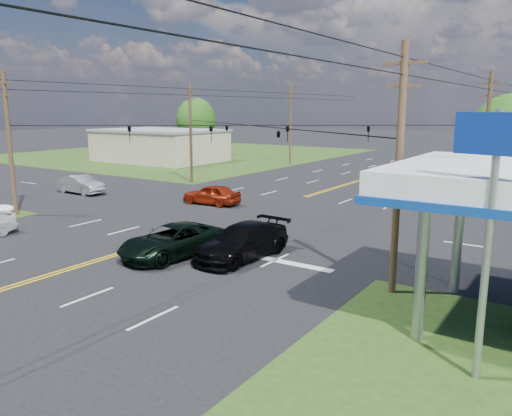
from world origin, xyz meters
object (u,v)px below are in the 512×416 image
Objects in this scene: pole_ne at (486,142)px; polesign_se at (494,176)px; retail_nw at (160,146)px; pole_left_far at (290,124)px; pole_nw at (191,132)px; pole_se at (399,168)px; tree_right_a at (509,140)px; sedan_silver at (81,184)px; suv_black at (242,241)px; pole_sw at (9,142)px; tree_far_l at (196,121)px; pickup_dkgreen at (173,241)px.

polesign_se is (4.00, -23.00, 0.57)m from pole_ne.
pole_ne is at bearing 99.87° from polesign_se.
pole_left_far reaches higher than retail_nw.
retail_nw is 1.68× the size of pole_ne.
pole_se is at bearing -34.70° from pole_nw.
sedan_silver is at bearing -157.01° from tree_right_a.
pole_nw is 1.69× the size of suv_black.
retail_nw is 35.48m from pole_sw.
tree_far_l reaches higher than tree_right_a.
pole_se is 0.95× the size of pole_left_far.
retail_nw is at bearing -78.69° from tree_far_l.
sedan_silver is (-29.65, 8.00, -4.14)m from pole_se.
sedan_silver is (13.35, -23.00, -1.23)m from retail_nw.
tree_far_l is (-2.00, 10.00, 3.19)m from retail_nw.
pole_se is at bearing -42.34° from tree_far_l.
pole_nw is 1.34× the size of polesign_se.
pole_ne reaches higher than pickup_dkgreen.
pole_ne is at bearing 90.00° from pole_se.
pole_sw is 2.02× the size of sedan_silver.
pole_left_far is 2.13× the size of sedan_silver.
tree_right_a is at bearing 69.74° from pickup_dkgreen.
pole_sw is 16.07m from pickup_dkgreen.
pole_se reaches higher than sedan_silver.
pole_nw reaches higher than sedan_silver.
pole_nw is at bearing -19.56° from sedan_silver.
tree_far_l is at bearing 136.46° from pickup_dkgreen.
polesign_se reaches higher than sedan_silver.
sedan_silver is (-30.65, -13.00, -4.10)m from tree_right_a.
pole_se is 60.88m from tree_far_l.
pole_se is (26.00, 0.00, 0.00)m from pole_sw.
tree_far_l is (-46.00, 20.00, 0.33)m from tree_right_a.
pole_nw is 1.70× the size of pickup_dkgreen.
polesign_se is at bearing -21.85° from suv_black.
polesign_se is at bearing -83.42° from tree_right_a.
pole_left_far is at bearing 149.35° from tree_right_a.
retail_nw is 46.77m from suv_black.
sedan_silver is 0.66× the size of polesign_se.
pole_left_far is (0.00, 19.00, 0.25)m from pole_nw.
pole_se is 1.00× the size of pole_nw.
pole_ne is at bearing 70.20° from suv_black.
tree_far_l is 54.65m from pickup_dkgreen.
pole_sw and pole_ne have the same top height.
pole_ne is (26.00, 0.00, 0.00)m from pole_nw.
sedan_silver is (-3.65, -10.00, -4.14)m from pole_nw.
polesign_se reaches higher than pickup_dkgreen.
sedan_silver is at bearing -65.05° from tree_far_l.
tree_right_a is at bearing 6.34° from pole_nw.
sedan_silver is at bearing -97.17° from pole_left_far.
pole_left_far reaches higher than suv_black.
pole_nw is 37.81m from polesign_se.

